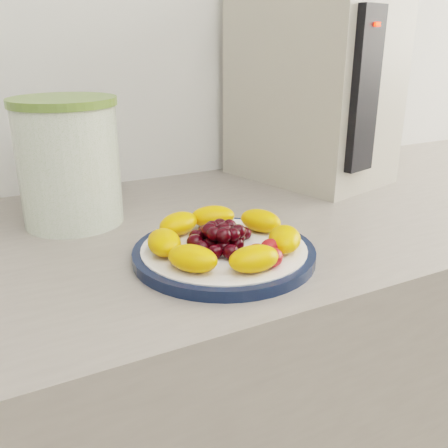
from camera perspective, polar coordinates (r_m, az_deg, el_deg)
counter at (r=1.07m, az=1.54°, el=-22.44°), size 3.50×0.60×0.90m
cabinet_face at (r=1.09m, az=1.53°, el=-23.59°), size 3.48×0.58×0.84m
plate_rim at (r=0.68m, az=0.00°, el=-3.38°), size 0.25×0.25×0.01m
plate_face at (r=0.67m, az=0.00°, el=-3.30°), size 0.22×0.22×0.02m
canister at (r=0.82m, az=-17.25°, el=6.35°), size 0.17×0.17×0.19m
canister_lid at (r=0.80m, az=-18.00°, el=13.19°), size 0.18×0.18×0.01m
appliance_body at (r=1.06m, az=10.02°, el=15.23°), size 0.28×0.35×0.38m
appliance_panel at (r=0.93m, az=15.70°, el=14.40°), size 0.07×0.04×0.28m
appliance_led at (r=0.92m, az=17.05°, el=20.98°), size 0.01×0.01×0.01m
fruit_plate at (r=0.66m, az=-0.09°, el=-1.46°), size 0.21×0.21×0.03m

